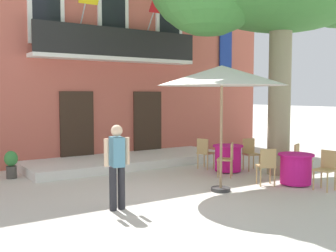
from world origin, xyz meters
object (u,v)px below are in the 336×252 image
cafe_chair_middle_2 (301,159)px  cafe_chair_middle_0 (267,164)px  cafe_umbrella (222,76)px  cafe_table_middle (296,169)px  cafe_table_near_tree (228,158)px  cafe_chair_near_tree_2 (204,151)px  pedestrian_near_entrance (117,162)px  cafe_chair_near_tree_0 (228,157)px  cafe_chair_middle_1 (326,167)px  ground_planter_left (11,163)px  cafe_chair_near_tree_1 (250,152)px

cafe_chair_middle_2 → cafe_chair_middle_0: bearing=-177.0°
cafe_chair_middle_0 → cafe_umbrella: cafe_umbrella is taller
cafe_table_middle → cafe_table_near_tree: bearing=96.3°
cafe_chair_near_tree_2 → pedestrian_near_entrance: (-4.06, -2.41, 0.39)m
cafe_table_near_tree → cafe_chair_near_tree_0: cafe_chair_near_tree_0 is taller
cafe_chair_near_tree_0 → pedestrian_near_entrance: size_ratio=0.56×
cafe_table_near_tree → cafe_chair_middle_2: (0.89, -1.81, 0.14)m
cafe_chair_near_tree_0 → cafe_chair_near_tree_2: size_ratio=1.00×
cafe_chair_middle_0 → cafe_chair_middle_1: 1.34m
cafe_table_middle → cafe_chair_near_tree_0: bearing=114.7°
cafe_chair_middle_2 → pedestrian_near_entrance: size_ratio=0.56×
cafe_chair_near_tree_0 → cafe_chair_middle_0: same height
cafe_table_near_tree → ground_planter_left: (-5.37, 2.45, 0.02)m
cafe_table_middle → cafe_chair_middle_0: 0.77m
cafe_chair_near_tree_0 → cafe_chair_middle_1: bearing=-69.1°
ground_planter_left → cafe_chair_near_tree_0: bearing=-31.7°
cafe_chair_near_tree_2 → cafe_chair_middle_2: bearing=-64.4°
cafe_chair_near_tree_0 → cafe_umbrella: size_ratio=0.31×
cafe_chair_middle_2 → ground_planter_left: size_ratio=1.25×
cafe_chair_middle_1 → pedestrian_near_entrance: bearing=165.9°
cafe_chair_middle_1 → cafe_umbrella: cafe_umbrella is taller
cafe_chair_near_tree_1 → cafe_chair_middle_1: same height
cafe_chair_near_tree_2 → cafe_umbrella: bearing=-121.0°
cafe_chair_near_tree_0 → cafe_chair_near_tree_1: (1.25, 0.42, 0.00)m
cafe_table_near_tree → cafe_table_middle: size_ratio=1.00×
cafe_table_near_tree → cafe_chair_middle_0: 1.93m
cafe_chair_middle_1 → cafe_umbrella: 3.22m
cafe_chair_middle_1 → cafe_table_middle: bearing=101.9°
cafe_table_near_tree → cafe_chair_near_tree_0: size_ratio=0.95×
cafe_table_near_tree → cafe_chair_middle_2: size_ratio=0.95×
cafe_chair_near_tree_0 → cafe_chair_middle_2: bearing=-41.7°
cafe_chair_middle_2 → cafe_chair_near_tree_2: bearing=115.6°
cafe_table_near_tree → pedestrian_near_entrance: size_ratio=0.53×
cafe_chair_middle_0 → cafe_chair_near_tree_2: bearing=86.7°
cafe_chair_near_tree_2 → pedestrian_near_entrance: size_ratio=0.56×
cafe_chair_near_tree_1 → cafe_table_middle: cafe_chair_near_tree_1 is taller
cafe_chair_near_tree_0 → pedestrian_near_entrance: pedestrian_near_entrance is taller
pedestrian_near_entrance → cafe_chair_middle_0: bearing=-2.2°
cafe_umbrella → cafe_chair_near_tree_1: bearing=32.0°
cafe_chair_near_tree_1 → ground_planter_left: size_ratio=1.25×
cafe_chair_near_tree_1 → cafe_umbrella: cafe_umbrella is taller
cafe_chair_near_tree_2 → cafe_table_near_tree: bearing=-66.4°
cafe_chair_near_tree_0 → cafe_chair_middle_0: (0.06, -1.32, 0.00)m
cafe_chair_middle_2 → ground_planter_left: 7.57m
cafe_table_near_tree → cafe_table_middle: same height
cafe_chair_near_tree_2 → cafe_chair_near_tree_1: bearing=-38.3°
cafe_chair_near_tree_1 → cafe_chair_middle_2: 1.68m
cafe_chair_middle_0 → cafe_umbrella: (-1.27, 0.20, 2.08)m
ground_planter_left → cafe_chair_middle_1: bearing=-43.0°
cafe_chair_middle_1 → ground_planter_left: size_ratio=1.25×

